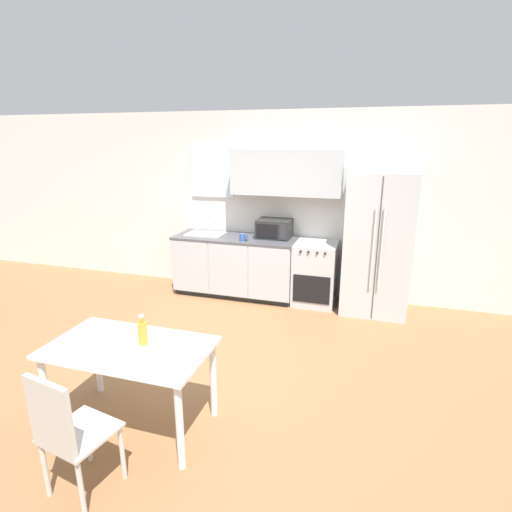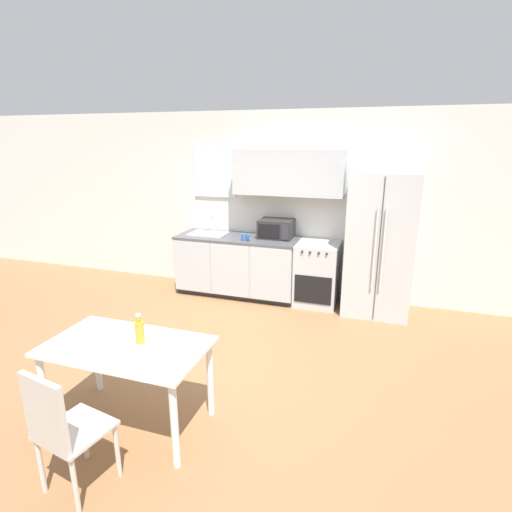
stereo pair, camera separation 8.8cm
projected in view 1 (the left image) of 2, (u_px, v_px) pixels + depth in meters
name	position (u px, v px, depth m)	size (l,w,h in m)	color
ground_plane	(216.00, 362.00, 4.26)	(12.00, 12.00, 0.00)	olive
wall_back	(274.00, 200.00, 5.95)	(12.00, 0.38, 2.70)	silver
kitchen_counter	(236.00, 265.00, 6.05)	(1.83, 0.68, 0.90)	#333333
oven_range	(315.00, 273.00, 5.73)	(0.59, 0.65, 0.89)	#B7BABC
refrigerator	(377.00, 244.00, 5.32)	(0.86, 0.75, 1.90)	silver
kitchen_sink	(206.00, 233.00, 6.06)	(0.56, 0.40, 0.26)	#B7BABC
microwave	(274.00, 229.00, 5.83)	(0.49, 0.38, 0.27)	#282828
coffee_mug	(243.00, 237.00, 5.67)	(0.12, 0.08, 0.10)	#335999
dining_table	(130.00, 357.00, 3.16)	(1.28, 0.72, 0.73)	white
dining_chair_near	(66.00, 429.00, 2.50)	(0.47, 0.47, 0.93)	beige
drink_bottle	(143.00, 332.00, 3.14)	(0.07, 0.07, 0.25)	orange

